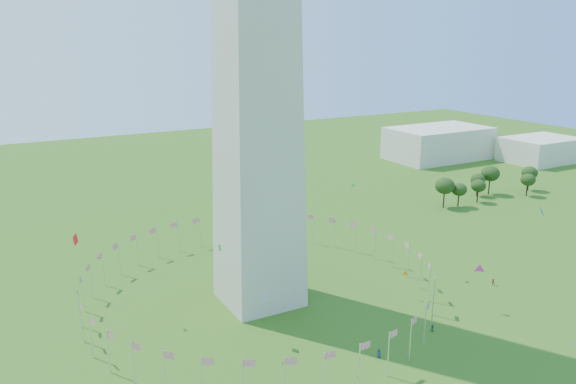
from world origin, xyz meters
name	(u,v)px	position (x,y,z in m)	size (l,w,h in m)	color
flag_ring	(259,282)	(0.00, 50.00, 4.50)	(80.24, 80.24, 9.00)	silver
gov_building_east_a	(438,143)	(150.00, 150.00, 8.00)	(50.00, 30.00, 16.00)	beige
gov_building_east_b	(541,150)	(190.00, 120.00, 6.00)	(35.00, 25.00, 12.00)	beige
kites_aloft	(342,264)	(6.70, 25.77, 16.68)	(107.17, 68.96, 30.07)	#CC2699
tree_line_east	(485,186)	(113.74, 85.62, 4.97)	(53.82, 15.47, 11.23)	#264517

